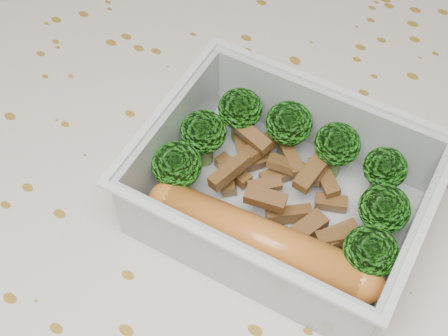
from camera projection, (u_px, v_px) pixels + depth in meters
The scene contains 6 objects.
dining_table at pixel (217, 237), 0.51m from camera, with size 1.40×0.90×0.75m.
tablecloth at pixel (216, 205), 0.47m from camera, with size 1.46×0.96×0.19m.
lunch_container at pixel (281, 196), 0.40m from camera, with size 0.18×0.15×0.06m.
broccoli_florets at pixel (294, 164), 0.40m from camera, with size 0.16×0.10×0.05m.
meat_pile at pixel (280, 180), 0.41m from camera, with size 0.11×0.07×0.03m.
sausage at pixel (261, 240), 0.38m from camera, with size 0.16×0.04×0.03m.
Camera 1 is at (0.13, -0.20, 1.12)m, focal length 50.00 mm.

